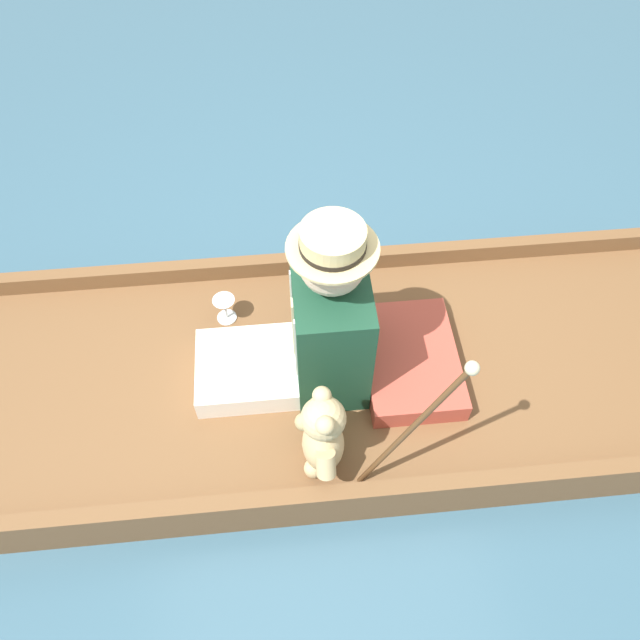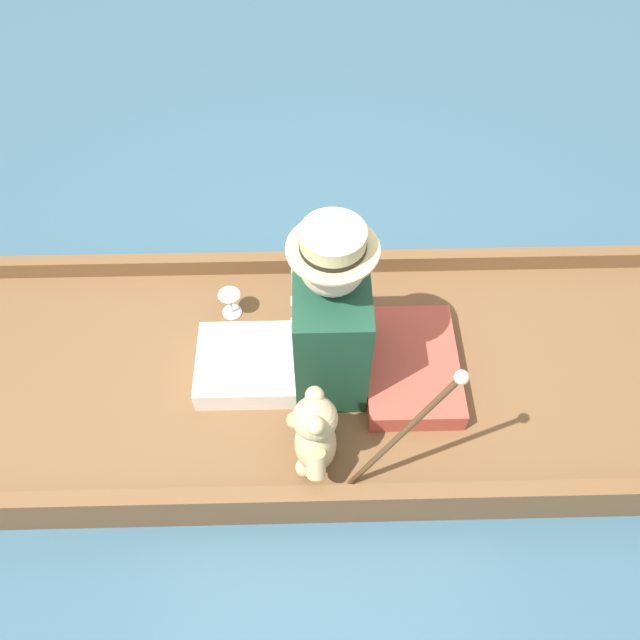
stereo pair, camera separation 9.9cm
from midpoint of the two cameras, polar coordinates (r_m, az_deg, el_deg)
The scene contains 7 objects.
ground_plane at distance 2.76m, azimuth -0.79°, elevation -6.26°, with size 16.00×16.00×0.00m, color #385B70.
punt_boat at distance 2.69m, azimuth -0.81°, elevation -5.39°, with size 1.19×3.28×0.24m.
seat_cushion at distance 2.62m, azimuth 7.15°, elevation -3.71°, with size 0.54×0.38×0.10m.
seated_person at distance 2.36m, azimuth -1.60°, elevation -0.74°, with size 0.40×0.70×0.84m.
teddy_bear at distance 2.26m, azimuth -1.06°, elevation -10.58°, with size 0.30×0.18×0.43m.
wine_glass at distance 2.74m, azimuth -9.76°, elevation 1.36°, with size 0.10×0.10×0.13m.
walking_cane at distance 2.02m, azimuth 7.67°, elevation -9.16°, with size 0.04×0.31×0.79m.
Camera 1 is at (-1.36, 0.14, 2.40)m, focal length 35.00 mm.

